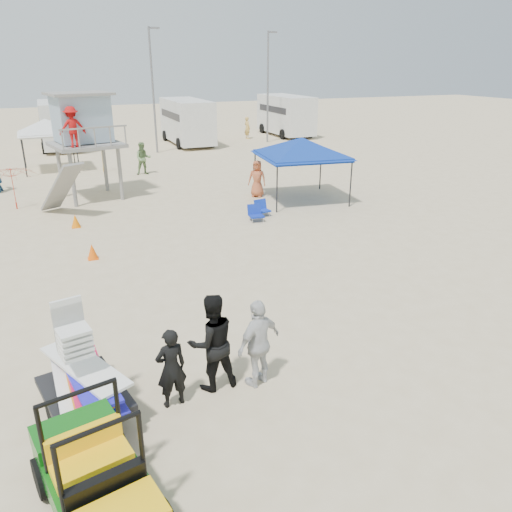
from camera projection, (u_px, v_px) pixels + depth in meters
name	position (u px, v px, depth m)	size (l,w,h in m)	color
ground	(289.00, 366.00, 10.31)	(140.00, 140.00, 0.00)	beige
utility_cart	(94.00, 471.00, 6.59)	(1.64, 2.54, 1.78)	#0D5410
surf_trailer	(81.00, 376.00, 8.61)	(1.62, 2.44, 1.98)	black
man_left	(171.00, 368.00, 8.91)	(0.57, 0.37, 1.55)	black
man_mid	(212.00, 342.00, 9.35)	(0.94, 0.73, 1.94)	black
man_right	(259.00, 343.00, 9.47)	(1.05, 0.44, 1.79)	silver
lifeguard_tower	(82.00, 123.00, 21.88)	(3.36, 3.36, 4.55)	gray
canopy_blue	(302.00, 141.00, 21.81)	(3.86, 3.86, 3.20)	black
canopy_white_c	(45.00, 121.00, 27.97)	(3.00, 3.00, 3.31)	black
umbrella_a	(13.00, 188.00, 20.95)	(1.99, 2.03, 1.83)	red
umbrella_b	(102.00, 157.00, 28.12)	(1.88, 1.92, 1.73)	#EFA415
cone_near	(92.00, 251.00, 15.86)	(0.34, 0.34, 0.50)	#FF5B08
cone_far	(75.00, 221.00, 18.90)	(0.34, 0.34, 0.50)	orange
beach_chair_b	(261.00, 208.00, 20.36)	(0.61, 0.66, 0.64)	#1031B5
beach_chair_c	(255.00, 213.00, 19.68)	(0.59, 0.63, 0.64)	#0F29A3
rv_mid_left	(59.00, 123.00, 35.70)	(2.65, 6.50, 3.25)	silver
rv_mid_right	(187.00, 120.00, 37.61)	(2.64, 7.00, 3.25)	silver
rv_far_right	(286.00, 114.00, 42.11)	(2.64, 6.60, 3.25)	silver
light_pole_left	(153.00, 92.00, 33.17)	(0.14, 0.14, 8.00)	slate
light_pole_right	(268.00, 88.00, 37.66)	(0.14, 0.14, 8.00)	slate
distant_beachgoers	(148.00, 161.00, 27.26)	(18.32, 18.46, 1.77)	#B75934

